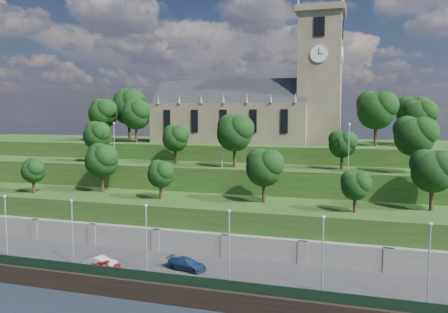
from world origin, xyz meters
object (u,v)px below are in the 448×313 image
(church, at_px, (254,106))
(car_left, at_px, (106,265))
(car_middle, at_px, (100,262))
(car_right, at_px, (187,264))

(church, bearing_deg, car_left, -100.69)
(car_middle, height_order, car_right, car_right)
(church, bearing_deg, car_middle, -102.17)
(church, relative_size, car_right, 7.82)
(car_left, relative_size, car_right, 0.69)
(car_left, bearing_deg, car_middle, 43.90)
(church, distance_m, car_left, 48.53)
(car_middle, bearing_deg, church, -10.10)
(church, distance_m, car_right, 45.18)
(car_middle, relative_size, car_right, 0.86)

